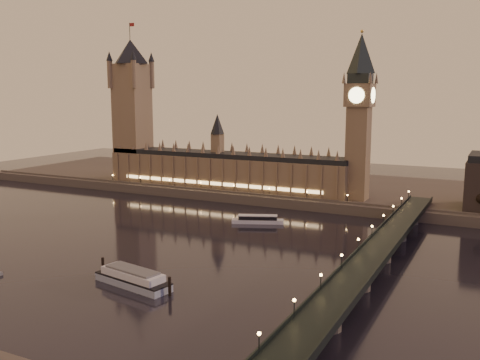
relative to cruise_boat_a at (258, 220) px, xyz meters
The scene contains 8 objects.
ground 59.82m from the cruise_boat_a, 104.11° to the right, with size 700.00×700.00×0.00m, color black.
far_embankment 108.13m from the cruise_boat_a, 81.80° to the left, with size 560.00×130.00×6.00m, color #423D35.
palace_of_westminster 85.73m from the cruise_boat_a, 130.96° to the left, with size 180.00×26.62×52.00m.
victoria_tower 161.69m from the cruise_boat_a, 154.91° to the left, with size 31.68×31.68×118.00m.
big_ben 96.73m from the cruise_boat_a, 57.97° to the left, with size 17.68×17.68×104.00m.
westminster_bridge 96.48m from the cruise_boat_a, 36.97° to the right, with size 13.20×260.00×15.30m.
cruise_boat_a is the anchor object (origin of this frame).
moored_barge 111.33m from the cruise_boat_a, 90.29° to the right, with size 37.96×15.50×7.08m.
Camera 1 is at (136.95, -207.84, 71.58)m, focal length 40.00 mm.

